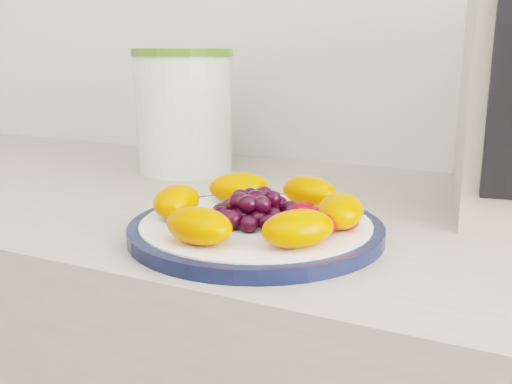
% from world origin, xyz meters
% --- Properties ---
extents(plate_rim, '(0.28, 0.28, 0.01)m').
position_xyz_m(plate_rim, '(0.00, 1.05, 0.91)').
color(plate_rim, '#0D1535').
rests_on(plate_rim, counter).
extents(plate_face, '(0.25, 0.25, 0.02)m').
position_xyz_m(plate_face, '(0.00, 1.05, 0.91)').
color(plate_face, white).
rests_on(plate_face, counter).
extents(canister, '(0.17, 0.17, 0.19)m').
position_xyz_m(canister, '(-0.26, 1.32, 0.99)').
color(canister, '#3B6A15').
rests_on(canister, counter).
extents(canister_lid, '(0.18, 0.18, 0.01)m').
position_xyz_m(canister_lid, '(-0.26, 1.32, 1.10)').
color(canister_lid, '#4D7125').
rests_on(canister_lid, canister).
extents(fruit_plate, '(0.24, 0.24, 0.04)m').
position_xyz_m(fruit_plate, '(0.01, 1.06, 0.93)').
color(fruit_plate, '#F65700').
rests_on(fruit_plate, plate_face).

